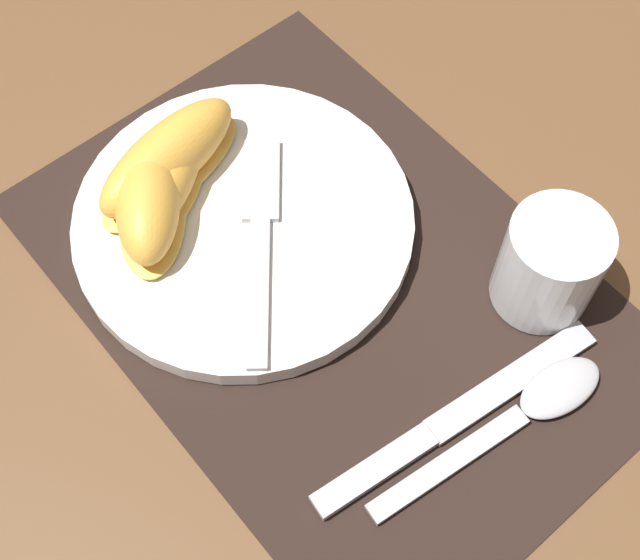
# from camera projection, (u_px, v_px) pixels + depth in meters

# --- Properties ---
(ground_plane) EXTENTS (3.00, 3.00, 0.00)m
(ground_plane) POSITION_uv_depth(u_px,v_px,m) (332.00, 286.00, 0.64)
(ground_plane) COLOR brown
(placemat) EXTENTS (0.44, 0.30, 0.00)m
(placemat) POSITION_uv_depth(u_px,v_px,m) (332.00, 284.00, 0.64)
(placemat) COLOR black
(placemat) RESTS_ON ground_plane
(plate) EXTENTS (0.25, 0.25, 0.02)m
(plate) POSITION_uv_depth(u_px,v_px,m) (244.00, 223.00, 0.65)
(plate) COLOR white
(plate) RESTS_ON placemat
(juice_glass) EXTENTS (0.07, 0.07, 0.08)m
(juice_glass) POSITION_uv_depth(u_px,v_px,m) (548.00, 268.00, 0.60)
(juice_glass) COLOR silver
(juice_glass) RESTS_ON placemat
(knife) EXTENTS (0.04, 0.22, 0.01)m
(knife) POSITION_uv_depth(u_px,v_px,m) (451.00, 421.00, 0.58)
(knife) COLOR #BCBCC1
(knife) RESTS_ON placemat
(spoon) EXTENTS (0.05, 0.19, 0.01)m
(spoon) POSITION_uv_depth(u_px,v_px,m) (531.00, 408.00, 0.58)
(spoon) COLOR #BCBCC1
(spoon) RESTS_ON placemat
(fork) EXTENTS (0.16, 0.13, 0.00)m
(fork) POSITION_uv_depth(u_px,v_px,m) (260.00, 230.00, 0.63)
(fork) COLOR #BCBCC1
(fork) RESTS_ON plate
(citrus_wedge_0) EXTENTS (0.07, 0.14, 0.05)m
(citrus_wedge_0) POSITION_uv_depth(u_px,v_px,m) (168.00, 160.00, 0.64)
(citrus_wedge_0) COLOR #F7C656
(citrus_wedge_0) RESTS_ON plate
(citrus_wedge_1) EXTENTS (0.09, 0.11, 0.04)m
(citrus_wedge_1) POSITION_uv_depth(u_px,v_px,m) (163.00, 188.00, 0.63)
(citrus_wedge_1) COLOR #F7C656
(citrus_wedge_1) RESTS_ON plate
(citrus_wedge_2) EXTENTS (0.12, 0.10, 0.05)m
(citrus_wedge_2) POSITION_uv_depth(u_px,v_px,m) (149.00, 203.00, 0.62)
(citrus_wedge_2) COLOR #F7C656
(citrus_wedge_2) RESTS_ON plate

